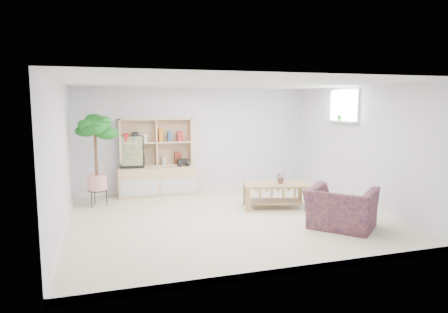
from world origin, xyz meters
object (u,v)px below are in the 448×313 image
object	(u,v)px
storage_unit	(157,157)
coffee_table	(275,196)
floor_tree	(96,161)
armchair	(341,205)

from	to	relation	value
storage_unit	coffee_table	xyz separation A→B (m)	(2.06, -1.82, -0.61)
floor_tree	armchair	distance (m)	4.74
storage_unit	armchair	bearing A→B (deg)	-52.44
armchair	storage_unit	bearing A→B (deg)	-4.51
coffee_table	floor_tree	distance (m)	3.62
coffee_table	floor_tree	bearing A→B (deg)	175.36
coffee_table	floor_tree	world-z (taller)	floor_tree
storage_unit	floor_tree	xyz separation A→B (m)	(-1.29, -0.64, 0.06)
coffee_table	armchair	size ratio (longest dim) A/B	1.16
storage_unit	coffee_table	size ratio (longest dim) A/B	1.42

